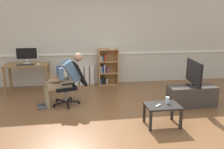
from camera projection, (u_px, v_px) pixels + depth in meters
name	position (u px, v px, depth m)	size (l,w,h in m)	color
ground_plane	(111.00, 119.00, 4.48)	(18.00, 18.00, 0.00)	brown
back_wall	(98.00, 39.00, 6.70)	(12.00, 0.13, 2.70)	beige
computer_desk	(27.00, 68.00, 6.10)	(1.15, 0.59, 0.76)	olive
imac_monitor	(27.00, 54.00, 6.08)	(0.58, 0.14, 0.44)	silver
keyboard	(25.00, 65.00, 5.93)	(0.44, 0.12, 0.02)	black
computer_mouse	(38.00, 64.00, 6.00)	(0.06, 0.10, 0.03)	white
bookshelf	(107.00, 68.00, 6.73)	(0.59, 0.29, 1.11)	#AD7F4C
radiator	(79.00, 75.00, 6.76)	(0.91, 0.08, 0.58)	white
office_chair	(72.00, 82.00, 5.19)	(0.80, 0.65, 0.97)	black
person_seated	(64.00, 78.00, 5.09)	(1.06, 0.55, 1.19)	#937F60
tv_stand	(192.00, 96.00, 5.11)	(1.08, 0.41, 0.46)	#3D3833
tv_screen	(194.00, 73.00, 4.98)	(0.24, 0.87, 0.58)	black
coffee_table	(162.00, 108.00, 4.13)	(0.63, 0.44, 0.40)	black
drinking_glass	(167.00, 100.00, 4.18)	(0.07, 0.07, 0.13)	silver
spare_remote	(158.00, 105.00, 4.07)	(0.04, 0.15, 0.02)	white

